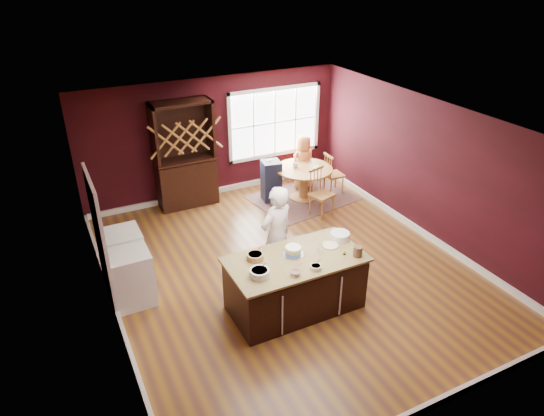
% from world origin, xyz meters
% --- Properties ---
extents(room_shell, '(7.00, 7.00, 7.00)m').
position_xyz_m(room_shell, '(0.00, 0.00, 1.35)').
color(room_shell, brown).
rests_on(room_shell, ground).
extents(window, '(2.36, 0.10, 1.66)m').
position_xyz_m(window, '(1.50, 3.47, 1.50)').
color(window, white).
rests_on(window, room_shell).
extents(doorway, '(0.08, 1.26, 2.13)m').
position_xyz_m(doorway, '(-2.97, 0.60, 1.02)').
color(doorway, white).
rests_on(doorway, room_shell).
extents(kitchen_island, '(2.09, 1.10, 0.92)m').
position_xyz_m(kitchen_island, '(-0.40, -1.00, 0.44)').
color(kitchen_island, black).
rests_on(kitchen_island, ground).
extents(dining_table, '(1.28, 1.28, 0.75)m').
position_xyz_m(dining_table, '(1.66, 2.32, 0.53)').
color(dining_table, brown).
rests_on(dining_table, ground).
extents(baker, '(0.74, 0.59, 1.78)m').
position_xyz_m(baker, '(-0.35, -0.25, 0.89)').
color(baker, silver).
rests_on(baker, ground).
extents(layer_cake, '(0.34, 0.34, 0.14)m').
position_xyz_m(layer_cake, '(-0.39, -0.90, 0.99)').
color(layer_cake, white).
rests_on(layer_cake, kitchen_island).
extents(bowl_blue, '(0.29, 0.29, 0.11)m').
position_xyz_m(bowl_blue, '(-1.09, -1.18, 0.98)').
color(bowl_blue, silver).
rests_on(bowl_blue, kitchen_island).
extents(bowl_yellow, '(0.26, 0.26, 0.10)m').
position_xyz_m(bowl_yellow, '(-0.96, -0.75, 0.97)').
color(bowl_yellow, '#9E7F50').
rests_on(bowl_yellow, kitchen_island).
extents(bowl_pink, '(0.17, 0.17, 0.06)m').
position_xyz_m(bowl_pink, '(-0.62, -1.38, 0.95)').
color(bowl_pink, silver).
rests_on(bowl_pink, kitchen_island).
extents(bowl_olive, '(0.17, 0.17, 0.06)m').
position_xyz_m(bowl_olive, '(-0.28, -1.38, 0.95)').
color(bowl_olive, beige).
rests_on(bowl_olive, kitchen_island).
extents(drinking_glass, '(0.08, 0.08, 0.16)m').
position_xyz_m(drinking_glass, '(0.01, -1.03, 1.00)').
color(drinking_glass, silver).
rests_on(drinking_glass, kitchen_island).
extents(dinner_plate, '(0.25, 0.25, 0.02)m').
position_xyz_m(dinner_plate, '(0.26, -0.94, 0.93)').
color(dinner_plate, beige).
rests_on(dinner_plate, kitchen_island).
extents(white_tub, '(0.31, 0.31, 0.11)m').
position_xyz_m(white_tub, '(0.51, -0.82, 0.97)').
color(white_tub, silver).
rests_on(white_tub, kitchen_island).
extents(stoneware_crock, '(0.14, 0.14, 0.17)m').
position_xyz_m(stoneware_crock, '(0.47, -1.37, 1.00)').
color(stoneware_crock, '#453623').
rests_on(stoneware_crock, kitchen_island).
extents(toy_figurine, '(0.05, 0.05, 0.08)m').
position_xyz_m(toy_figurine, '(0.31, -1.24, 0.96)').
color(toy_figurine, yellow).
rests_on(toy_figurine, kitchen_island).
extents(rug, '(2.44, 2.02, 0.01)m').
position_xyz_m(rug, '(1.66, 2.32, 0.01)').
color(rug, brown).
rests_on(rug, ground).
extents(chair_east, '(0.40, 0.42, 0.98)m').
position_xyz_m(chair_east, '(2.45, 2.29, 0.49)').
color(chair_east, brown).
rests_on(chair_east, ground).
extents(chair_south, '(0.55, 0.53, 1.06)m').
position_xyz_m(chair_south, '(1.60, 1.44, 0.53)').
color(chair_south, brown).
rests_on(chair_south, ground).
extents(chair_north, '(0.44, 0.42, 0.97)m').
position_xyz_m(chair_north, '(2.08, 3.15, 0.49)').
color(chair_north, brown).
rests_on(chair_north, ground).
extents(seated_woman, '(0.69, 0.50, 1.30)m').
position_xyz_m(seated_woman, '(1.92, 2.82, 0.65)').
color(seated_woman, '#C1693A').
rests_on(seated_woman, ground).
extents(high_chair, '(0.45, 0.45, 0.98)m').
position_xyz_m(high_chair, '(0.96, 2.58, 0.49)').
color(high_chair, '#121C34').
rests_on(high_chair, ground).
extents(toddler, '(0.18, 0.14, 0.26)m').
position_xyz_m(toddler, '(0.91, 2.67, 0.81)').
color(toddler, '#8CA5BF').
rests_on(toddler, high_chair).
extents(table_plate, '(0.18, 0.18, 0.01)m').
position_xyz_m(table_plate, '(1.94, 2.20, 0.76)').
color(table_plate, beige).
rests_on(table_plate, dining_table).
extents(table_cup, '(0.13, 0.13, 0.10)m').
position_xyz_m(table_cup, '(1.51, 2.45, 0.80)').
color(table_cup, white).
rests_on(table_cup, dining_table).
extents(hutch, '(1.28, 0.53, 2.34)m').
position_xyz_m(hutch, '(-0.79, 3.22, 1.17)').
color(hutch, black).
rests_on(hutch, ground).
extents(washer, '(0.63, 0.61, 0.91)m').
position_xyz_m(washer, '(-2.64, 0.28, 0.46)').
color(washer, silver).
rests_on(washer, ground).
extents(dryer, '(0.65, 0.63, 0.94)m').
position_xyz_m(dryer, '(-2.64, 0.92, 0.47)').
color(dryer, white).
rests_on(dryer, ground).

